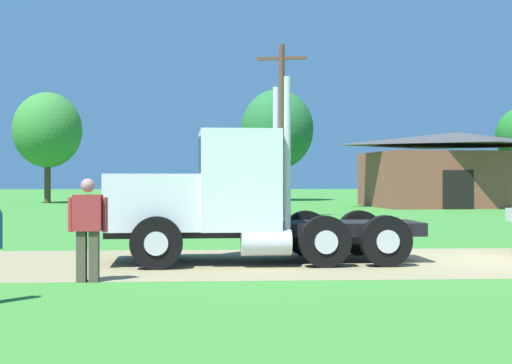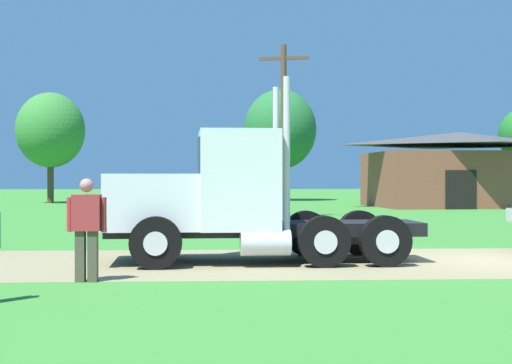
{
  "view_description": "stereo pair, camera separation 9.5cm",
  "coord_description": "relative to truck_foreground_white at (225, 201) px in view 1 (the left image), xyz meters",
  "views": [
    {
      "loc": [
        -5.73,
        -16.08,
        1.81
      ],
      "look_at": [
        -4.68,
        1.52,
        1.7
      ],
      "focal_mm": 53.59,
      "sensor_mm": 36.0,
      "label": 1
    },
    {
      "loc": [
        -5.63,
        -16.09,
        1.81
      ],
      "look_at": [
        -4.68,
        1.52,
        1.7
      ],
      "focal_mm": 53.59,
      "sensor_mm": 36.0,
      "label": 2
    }
  ],
  "objects": [
    {
      "name": "tree_left",
      "position": [
        -11.65,
        37.64,
        3.77
      ],
      "size": [
        4.76,
        4.76,
        7.71
      ],
      "color": "#513823",
      "rests_on": "ground_plane"
    },
    {
      "name": "visitor_walking_mid",
      "position": [
        -2.43,
        -2.91,
        -0.32
      ],
      "size": [
        0.68,
        0.27,
        1.79
      ],
      "color": "#B22D33",
      "rests_on": "ground_plane"
    },
    {
      "name": "tree_mid",
      "position": [
        4.82,
        42.44,
        4.18
      ],
      "size": [
        5.58,
        5.58,
        8.57
      ],
      "color": "#513823",
      "rests_on": "ground_plane"
    },
    {
      "name": "ground_plane",
      "position": [
        5.41,
        -0.12,
        -1.31
      ],
      "size": [
        200.0,
        200.0,
        0.0
      ],
      "primitive_type": "plane",
      "color": "#39802E"
    },
    {
      "name": "utility_pole_near",
      "position": [
        2.82,
        17.43,
        2.78
      ],
      "size": [
        2.17,
        0.65,
        7.67
      ],
      "color": "brown",
      "rests_on": "ground_plane"
    },
    {
      "name": "shed_building",
      "position": [
        14.84,
        29.73,
        0.89
      ],
      "size": [
        11.67,
        8.8,
        4.57
      ],
      "color": "brown",
      "rests_on": "ground_plane"
    },
    {
      "name": "dirt_track",
      "position": [
        5.41,
        -0.12,
        -1.3
      ],
      "size": [
        120.0,
        5.72,
        0.01
      ],
      "primitive_type": "cube",
      "color": "#8A7F59",
      "rests_on": "ground_plane"
    },
    {
      "name": "truck_foreground_white",
      "position": [
        0.0,
        0.0,
        0.0
      ],
      "size": [
        6.87,
        2.85,
        3.84
      ],
      "color": "black",
      "rests_on": "ground_plane"
    }
  ]
}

